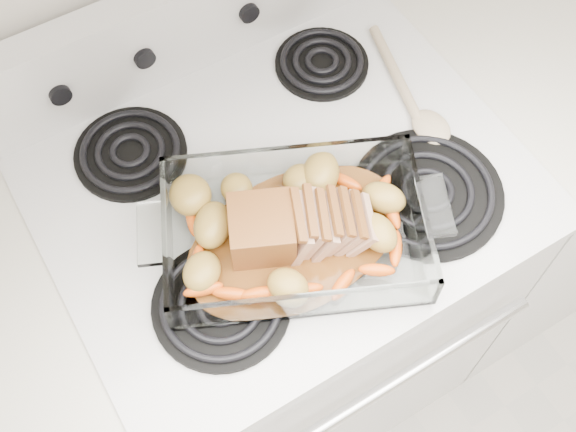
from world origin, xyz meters
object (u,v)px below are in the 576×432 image
counter_right (512,160)px  pork_roast (287,231)px  electric_range (279,285)px  baking_dish (295,235)px

counter_right → pork_roast: pork_roast is taller
counter_right → pork_roast: bearing=-170.1°
electric_range → pork_roast: 0.53m
counter_right → baking_dish: (-0.71, -0.13, 0.50)m
electric_range → counter_right: 0.67m
counter_right → baking_dish: size_ratio=2.37×
baking_dish → counter_right: bearing=34.7°
counter_right → baking_dish: baking_dish is taller
baking_dish → electric_range: bearing=96.7°
electric_range → pork_roast: (-0.05, -0.13, 0.51)m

